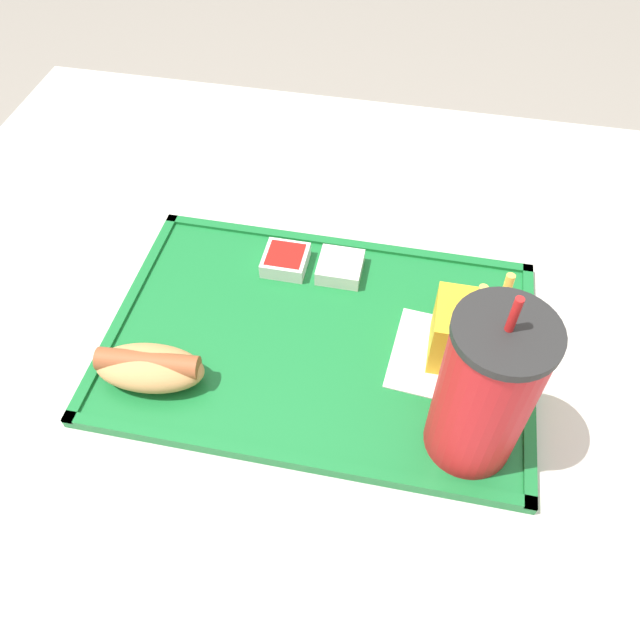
{
  "coord_description": "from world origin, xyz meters",
  "views": [
    {
      "loc": [
        -0.13,
        0.39,
        1.29
      ],
      "look_at": [
        -0.05,
        -0.02,
        0.77
      ],
      "focal_mm": 35.0,
      "sensor_mm": 36.0,
      "label": 1
    }
  ],
  "objects_px": {
    "hot_dog_far": "(149,367)",
    "fries_carton": "(474,334)",
    "soda_cup": "(485,391)",
    "sauce_cup_mayo": "(340,267)",
    "sauce_cup_ketchup": "(285,260)"
  },
  "relations": [
    {
      "from": "hot_dog_far",
      "to": "fries_carton",
      "type": "distance_m",
      "value": 0.33
    },
    {
      "from": "soda_cup",
      "to": "sauce_cup_mayo",
      "type": "relative_size",
      "value": 4.06
    },
    {
      "from": "fries_carton",
      "to": "sauce_cup_mayo",
      "type": "relative_size",
      "value": 2.18
    },
    {
      "from": "soda_cup",
      "to": "hot_dog_far",
      "type": "bearing_deg",
      "value": -1.32
    },
    {
      "from": "fries_carton",
      "to": "sauce_cup_mayo",
      "type": "bearing_deg",
      "value": -30.68
    },
    {
      "from": "sauce_cup_mayo",
      "to": "hot_dog_far",
      "type": "bearing_deg",
      "value": 48.91
    },
    {
      "from": "sauce_cup_ketchup",
      "to": "soda_cup",
      "type": "bearing_deg",
      "value": 139.43
    },
    {
      "from": "soda_cup",
      "to": "sauce_cup_mayo",
      "type": "xyz_separation_m",
      "value": [
        0.16,
        -0.2,
        -0.08
      ]
    },
    {
      "from": "soda_cup",
      "to": "sauce_cup_ketchup",
      "type": "relative_size",
      "value": 4.06
    },
    {
      "from": "sauce_cup_mayo",
      "to": "soda_cup",
      "type": "bearing_deg",
      "value": 129.35
    },
    {
      "from": "soda_cup",
      "to": "sauce_cup_mayo",
      "type": "bearing_deg",
      "value": -50.65
    },
    {
      "from": "sauce_cup_mayo",
      "to": "fries_carton",
      "type": "bearing_deg",
      "value": 149.32
    },
    {
      "from": "hot_dog_far",
      "to": "sauce_cup_mayo",
      "type": "relative_size",
      "value": 2.28
    },
    {
      "from": "sauce_cup_ketchup",
      "to": "hot_dog_far",
      "type": "bearing_deg",
      "value": 62.36
    },
    {
      "from": "sauce_cup_mayo",
      "to": "sauce_cup_ketchup",
      "type": "bearing_deg",
      "value": 1.29
    }
  ]
}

